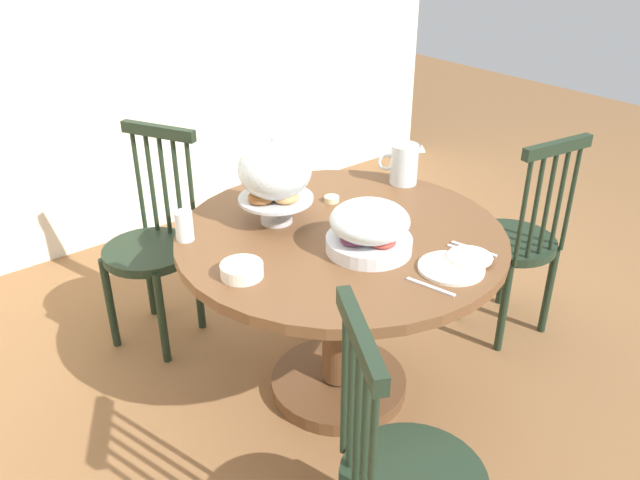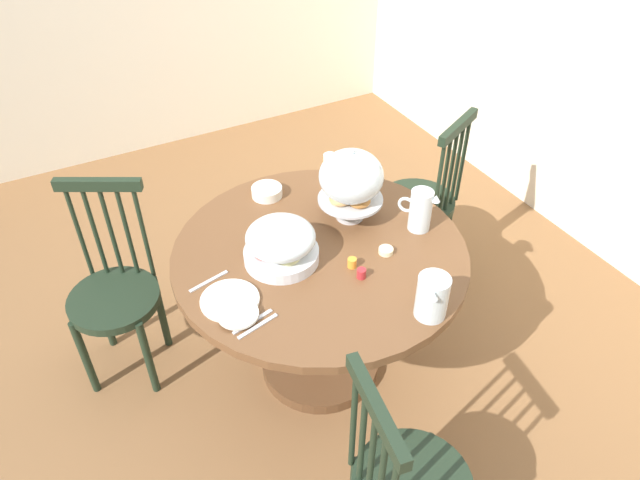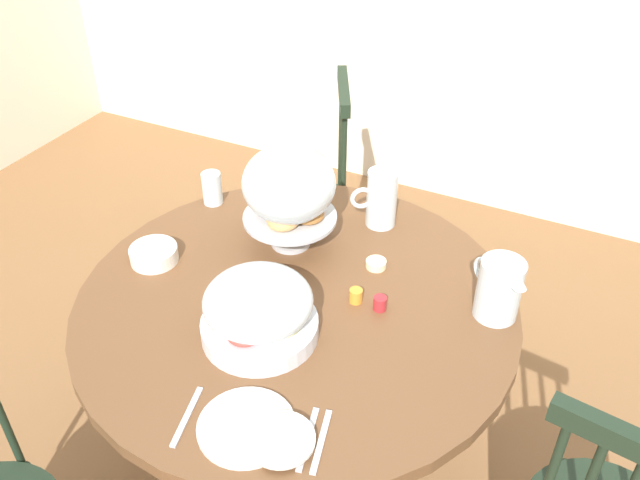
{
  "view_description": "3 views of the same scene",
  "coord_description": "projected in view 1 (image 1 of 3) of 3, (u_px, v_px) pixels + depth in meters",
  "views": [
    {
      "loc": [
        -1.35,
        -1.64,
        1.84
      ],
      "look_at": [
        -0.05,
        -0.05,
        0.74
      ],
      "focal_mm": 36.64,
      "sensor_mm": 36.0,
      "label": 1
    },
    {
      "loc": [
        1.68,
        -0.92,
        2.29
      ],
      "look_at": [
        0.05,
        -0.05,
        0.79
      ],
      "focal_mm": 33.15,
      "sensor_mm": 36.0,
      "label": 2
    },
    {
      "loc": [
        0.72,
        -1.26,
        1.96
      ],
      "look_at": [
        0.05,
        0.1,
        0.84
      ],
      "focal_mm": 37.65,
      "sensor_mm": 36.0,
      "label": 3
    }
  ],
  "objects": [
    {
      "name": "soup_spoon",
      "position": [
        430.0,
        287.0,
        2.05
      ],
      "size": [
        0.05,
        0.17,
        0.01
      ],
      "primitive_type": "cube",
      "rotation": [
        0.0,
        0.0,
        4.95
      ],
      "color": "silver",
      "rests_on": "dining_table"
    },
    {
      "name": "jam_jar_apricot",
      "position": [
        361.0,
        210.0,
        2.51
      ],
      "size": [
        0.04,
        0.04,
        0.04
      ],
      "primitive_type": "cylinder",
      "color": "orange",
      "rests_on": "dining_table"
    },
    {
      "name": "windsor_chair_facing_door",
      "position": [
        515.0,
        244.0,
        2.91
      ],
      "size": [
        0.41,
        0.4,
        0.97
      ],
      "color": "#1E2D1E",
      "rests_on": "ground_plane"
    },
    {
      "name": "jam_jar_strawberry",
      "position": [
        374.0,
        205.0,
        2.55
      ],
      "size": [
        0.04,
        0.04,
        0.04
      ],
      "primitive_type": "cylinder",
      "color": "#B7282D",
      "rests_on": "dining_table"
    },
    {
      "name": "ground_plane",
      "position": [
        321.0,
        388.0,
        2.74
      ],
      "size": [
        10.0,
        10.0,
        0.0
      ],
      "primitive_type": "plane",
      "color": "brown"
    },
    {
      "name": "cereal_bowl",
      "position": [
        242.0,
        270.0,
        2.1
      ],
      "size": [
        0.14,
        0.14,
        0.04
      ],
      "primitive_type": "cylinder",
      "color": "white",
      "rests_on": "dining_table"
    },
    {
      "name": "windsor_chair_near_window",
      "position": [
        152.0,
        248.0,
        2.87
      ],
      "size": [
        0.45,
        0.45,
        0.97
      ],
      "color": "#1E2D1E",
      "rests_on": "ground_plane"
    },
    {
      "name": "china_plate_large",
      "position": [
        451.0,
        268.0,
        2.15
      ],
      "size": [
        0.22,
        0.22,
        0.01
      ],
      "primitive_type": "cylinder",
      "color": "white",
      "rests_on": "dining_table"
    },
    {
      "name": "dining_table",
      "position": [
        340.0,
        281.0,
        2.49
      ],
      "size": [
        1.21,
        1.21,
        0.74
      ],
      "color": "brown",
      "rests_on": "ground_plane"
    },
    {
      "name": "fruit_platter_covered",
      "position": [
        369.0,
        228.0,
        2.23
      ],
      "size": [
        0.3,
        0.3,
        0.18
      ],
      "color": "silver",
      "rests_on": "dining_table"
    },
    {
      "name": "pastry_stand_with_dome",
      "position": [
        275.0,
        173.0,
        2.37
      ],
      "size": [
        0.28,
        0.28,
        0.34
      ],
      "color": "silver",
      "rests_on": "dining_table"
    },
    {
      "name": "milk_pitcher",
      "position": [
        285.0,
        171.0,
        2.69
      ],
      "size": [
        0.16,
        0.13,
        0.19
      ],
      "color": "silver",
      "rests_on": "dining_table"
    },
    {
      "name": "wall_back",
      "position": [
        98.0,
        10.0,
        3.38
      ],
      "size": [
        4.8,
        0.06,
        2.6
      ],
      "primitive_type": "cube",
      "color": "silver",
      "rests_on": "ground_plane"
    },
    {
      "name": "china_plate_small",
      "position": [
        470.0,
        257.0,
        2.19
      ],
      "size": [
        0.15,
        0.15,
        0.01
      ],
      "primitive_type": "cylinder",
      "color": "white",
      "rests_on": "china_plate_large"
    },
    {
      "name": "dinner_fork",
      "position": [
        474.0,
        249.0,
        2.27
      ],
      "size": [
        0.05,
        0.17,
        0.01
      ],
      "primitive_type": "cube",
      "rotation": [
        0.0,
        0.0,
        4.95
      ],
      "color": "silver",
      "rests_on": "dining_table"
    },
    {
      "name": "drinking_glass",
      "position": [
        184.0,
        226.0,
        2.31
      ],
      "size": [
        0.06,
        0.06,
        0.11
      ],
      "primitive_type": "cylinder",
      "color": "silver",
      "rests_on": "dining_table"
    },
    {
      "name": "table_knife",
      "position": [
        470.0,
        252.0,
        2.25
      ],
      "size": [
        0.05,
        0.17,
        0.01
      ],
      "primitive_type": "cube",
      "rotation": [
        0.0,
        0.0,
        4.95
      ],
      "color": "silver",
      "rests_on": "dining_table"
    },
    {
      "name": "orange_juice_pitcher",
      "position": [
        404.0,
        166.0,
        2.75
      ],
      "size": [
        0.17,
        0.15,
        0.17
      ],
      "color": "silver",
      "rests_on": "dining_table"
    },
    {
      "name": "butter_dish",
      "position": [
        332.0,
        199.0,
        2.62
      ],
      "size": [
        0.06,
        0.06,
        0.02
      ],
      "primitive_type": "cylinder",
      "color": "beige",
      "rests_on": "dining_table"
    }
  ]
}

